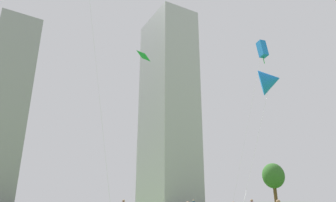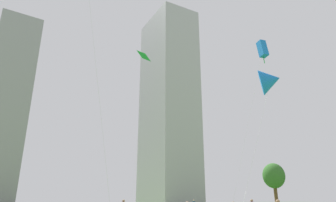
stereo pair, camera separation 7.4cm
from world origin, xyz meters
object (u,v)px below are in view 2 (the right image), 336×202
(park_tree_0, at_px, (274,176))
(distant_highrise_0, at_px, (5,108))
(kite_flying_3, at_px, (144,57))
(distant_highrise_1, at_px, (169,103))
(kite_flying_2, at_px, (262,49))
(kite_flying_0, at_px, (270,80))

(park_tree_0, relative_size, distant_highrise_0, 0.11)
(kite_flying_3, bearing_deg, distant_highrise_1, 64.06)
(kite_flying_2, distance_m, distant_highrise_1, 86.67)
(park_tree_0, bearing_deg, distant_highrise_1, 84.41)
(park_tree_0, distance_m, distant_highrise_0, 106.89)
(kite_flying_2, height_order, park_tree_0, kite_flying_2)
(kite_flying_0, relative_size, park_tree_0, 1.71)
(kite_flying_0, xyz_separation_m, kite_flying_2, (7.14, 8.54, 9.16))
(park_tree_0, height_order, distant_highrise_1, distant_highrise_1)
(kite_flying_0, xyz_separation_m, park_tree_0, (19.44, 23.20, -6.73))
(kite_flying_0, bearing_deg, distant_highrise_0, 109.44)
(distant_highrise_1, bearing_deg, park_tree_0, -103.17)
(kite_flying_2, relative_size, distant_highrise_0, 0.31)
(kite_flying_2, height_order, distant_highrise_1, distant_highrise_1)
(kite_flying_0, distance_m, park_tree_0, 31.01)
(kite_flying_0, distance_m, kite_flying_3, 33.57)
(kite_flying_2, bearing_deg, kite_flying_0, -129.88)
(park_tree_0, bearing_deg, kite_flying_0, -129.96)
(kite_flying_3, distance_m, park_tree_0, 33.02)
(distant_highrise_0, bearing_deg, kite_flying_0, -81.67)
(kite_flying_0, xyz_separation_m, kite_flying_3, (-3.86, 29.33, 15.86))
(kite_flying_0, distance_m, distant_highrise_0, 116.89)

